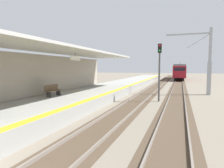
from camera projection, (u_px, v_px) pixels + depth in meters
The scene contains 8 objects.
station_platform at pixel (100, 92), 20.68m from camera, with size 5.00×80.00×0.91m.
station_building_with_canopy at pixel (36, 73), 14.10m from camera, with size 4.85×24.00×4.43m.
track_pair_nearest_platform at pixel (147, 93), 23.01m from camera, with size 2.34×120.00×0.16m.
track_pair_middle at pixel (177, 95), 21.88m from camera, with size 2.34×120.00×0.16m.
approaching_train at pixel (180, 71), 51.42m from camera, with size 2.93×19.60×4.76m.
rail_signal_post at pixel (159, 66), 17.47m from camera, with size 0.32×0.34×5.20m.
catenary_pylon_far_side at pixel (207, 63), 21.85m from camera, with size 5.00×0.40×7.50m.
platform_bench at pixel (53, 90), 14.73m from camera, with size 0.45×1.60×0.88m.
Camera 1 is at (5.61, -2.91, 3.07)m, focal length 31.20 mm.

